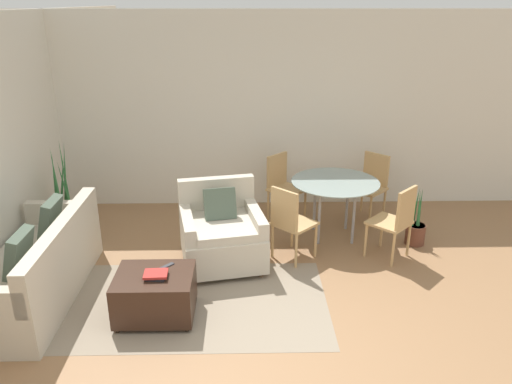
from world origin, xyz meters
name	(u,v)px	position (x,y,z in m)	size (l,w,h in m)	color
ground_plane	(260,362)	(0.00, 0.00, 0.00)	(20.00, 20.00, 0.00)	#936B47
wall_back	(253,112)	(0.00, 3.59, 1.38)	(12.00, 0.06, 2.75)	silver
area_rug	(190,303)	(-0.68, 0.90, 0.00)	(2.76, 1.57, 0.01)	gray
couch	(37,271)	(-2.23, 1.05, 0.29)	(0.84, 1.99, 0.89)	beige
armchair	(222,234)	(-0.39, 1.74, 0.36)	(1.05, 1.07, 0.92)	beige
ottoman	(155,294)	(-0.98, 0.69, 0.24)	(0.73, 0.60, 0.45)	#382319
book_stack	(156,275)	(-0.94, 0.65, 0.47)	(0.23, 0.19, 0.05)	black
tv_remote_primary	(167,266)	(-0.88, 0.85, 0.45)	(0.14, 0.14, 0.01)	#333338
potted_plant	(67,214)	(-2.42, 2.54, 0.28)	(0.34, 0.34, 1.27)	brown
dining_table	(335,188)	(1.00, 2.40, 0.67)	(1.09, 1.09, 0.75)	#8C9E99
dining_chair_near_left	(290,219)	(0.39, 1.78, 0.52)	(0.59, 0.59, 0.90)	tan
dining_chair_near_right	(397,218)	(1.62, 1.78, 0.52)	(0.59, 0.59, 0.90)	tan
dining_chair_far_left	(282,182)	(0.39, 3.01, 0.52)	(0.59, 0.59, 0.90)	tan
dining_chair_far_right	(371,182)	(1.62, 3.01, 0.52)	(0.59, 0.59, 0.90)	tan
potted_plant_small	(416,229)	(2.00, 2.16, 0.20)	(0.24, 0.24, 0.74)	brown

